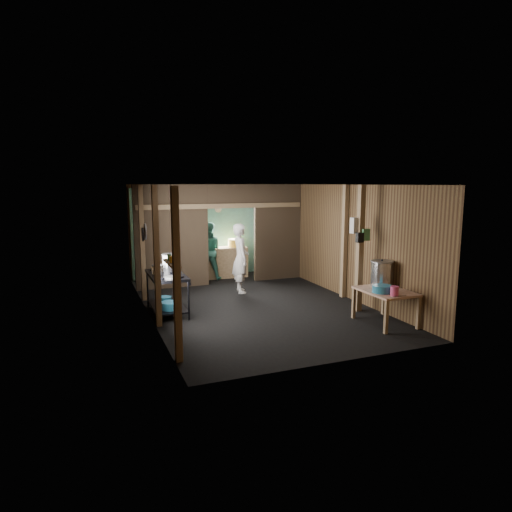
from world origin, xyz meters
name	(u,v)px	position (x,y,z in m)	size (l,w,h in m)	color
floor	(253,304)	(0.00, 0.00, 0.00)	(4.50, 7.00, 0.00)	black
ceiling	(253,185)	(0.00, 0.00, 2.60)	(4.50, 7.00, 0.00)	#494542
wall_back	(209,230)	(0.00, 3.50, 1.30)	(4.50, 0.00, 2.60)	brown
wall_front	(340,277)	(0.00, -3.50, 1.30)	(4.50, 0.00, 2.60)	brown
wall_left	(147,251)	(-2.25, 0.00, 1.30)	(0.00, 7.00, 2.60)	brown
wall_right	(342,241)	(2.25, 0.00, 1.30)	(0.00, 7.00, 2.60)	brown
partition_left	(172,237)	(-1.32, 2.20, 1.30)	(1.85, 0.10, 2.60)	#403321
partition_right	(277,232)	(1.57, 2.20, 1.30)	(1.35, 0.10, 2.60)	#403321
partition_header	(231,196)	(0.25, 2.20, 2.30)	(1.30, 0.10, 0.60)	#403321
turquoise_panel	(210,232)	(0.00, 3.44, 1.25)	(4.40, 0.06, 2.50)	#69BEB6
back_counter	(225,262)	(0.30, 2.95, 0.42)	(1.20, 0.50, 0.85)	#9F835A
wall_clock	(218,209)	(0.25, 3.40, 1.90)	(0.20, 0.20, 0.03)	silver
post_left_a	(177,276)	(-2.18, -2.60, 1.30)	(0.10, 0.12, 2.60)	#9F835A
post_left_b	(157,257)	(-2.18, -0.80, 1.30)	(0.10, 0.12, 2.60)	#9F835A
post_left_c	(142,244)	(-2.18, 1.20, 1.30)	(0.10, 0.12, 2.60)	#9F835A
post_right	(344,242)	(2.18, -0.20, 1.30)	(0.10, 0.12, 2.60)	#9F835A
post_free	(360,249)	(1.85, -1.30, 1.30)	(0.12, 0.12, 2.60)	#9F835A
cross_beam	(223,206)	(0.00, 2.15, 2.05)	(4.40, 0.12, 0.12)	#9F835A
pan_lid_big	(145,232)	(-2.21, 0.40, 1.65)	(0.34, 0.34, 0.03)	slate
pan_lid_small	(143,234)	(-2.21, 0.80, 1.55)	(0.30, 0.30, 0.03)	black
wall_shelf	(172,263)	(-2.15, -2.10, 1.40)	(0.14, 0.80, 0.03)	#9F835A
jar_white	(175,262)	(-2.15, -2.35, 1.47)	(0.07, 0.07, 0.10)	silver
jar_yellow	(172,259)	(-2.15, -2.10, 1.47)	(0.08, 0.08, 0.10)	yellow
jar_green	(169,257)	(-2.15, -1.88, 1.47)	(0.06, 0.06, 0.10)	#40844C
bag_white	(356,225)	(1.80, -1.22, 1.78)	(0.22, 0.15, 0.32)	silver
bag_green	(365,235)	(1.92, -1.36, 1.60)	(0.16, 0.12, 0.24)	#40844C
bag_black	(360,238)	(1.78, -1.38, 1.55)	(0.14, 0.10, 0.20)	black
gas_range	(167,294)	(-1.88, -0.03, 0.41)	(0.72, 1.39, 0.82)	black
prep_table	(385,307)	(1.83, -2.21, 0.32)	(0.79, 1.09, 0.64)	#CF9F8C
stove_pot_large	(170,262)	(-1.71, 0.46, 0.97)	(0.34, 0.34, 0.34)	silver
stove_pot_med	(158,270)	(-2.05, -0.04, 0.91)	(0.24, 0.24, 0.21)	silver
stove_saucepan	(155,269)	(-2.05, 0.35, 0.87)	(0.16, 0.16, 0.10)	silver
frying_pan	(171,278)	(-1.88, -0.55, 0.84)	(0.27, 0.49, 0.06)	slate
blue_tub_front	(170,306)	(-1.88, -0.32, 0.23)	(0.36, 0.36, 0.15)	teal
blue_tub_back	(165,299)	(-1.88, 0.28, 0.22)	(0.28, 0.28, 0.11)	teal
stock_pot	(382,274)	(2.01, -1.83, 0.88)	(0.44, 0.44, 0.51)	silver
wash_basin	(382,289)	(1.66, -2.32, 0.71)	(0.36, 0.36, 0.13)	teal
pink_bucket	(394,291)	(1.71, -2.61, 0.73)	(0.15, 0.15, 0.18)	#D54678
knife	(400,296)	(1.77, -2.68, 0.65)	(0.30, 0.04, 0.01)	silver
yellow_tub	(235,243)	(0.60, 2.95, 0.96)	(0.40, 0.40, 0.22)	yellow
red_cup	(213,246)	(-0.05, 2.95, 0.91)	(0.11, 0.11, 0.13)	#C3562A
cook	(241,258)	(0.12, 1.11, 0.84)	(0.61, 0.40, 1.67)	silver
worker_back	(208,251)	(-0.22, 2.85, 0.79)	(0.77, 0.60, 1.58)	#3A8473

